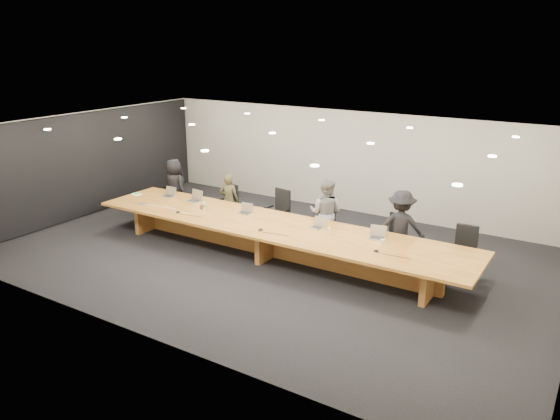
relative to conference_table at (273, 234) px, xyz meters
The scene contains 29 objects.
ground 0.52m from the conference_table, ahead, with size 12.00×12.00×0.00m, color black.
back_wall 4.10m from the conference_table, 90.00° to the left, with size 12.00×0.02×2.80m, color beige.
left_wall_panel 6.00m from the conference_table, behind, with size 0.08×7.84×2.74m, color black.
conference_table is the anchor object (origin of this frame).
chair_far_left 4.30m from the conference_table, 163.67° to the left, with size 0.60×0.60×1.18m, color black, non-canonical shape.
chair_left 2.63m from the conference_table, 150.23° to the left, with size 0.53×0.53×1.04m, color black, non-canonical shape.
chair_mid_left 1.51m from the conference_table, 119.01° to the left, with size 0.57×0.57×1.12m, color black, non-canonical shape.
chair_mid_right 1.33m from the conference_table, 60.32° to the left, with size 0.52×0.52×1.02m, color black, non-canonical shape.
chair_right 2.61m from the conference_table, 26.27° to the left, with size 0.54×0.54×1.05m, color black, non-canonical shape.
chair_far_right 4.02m from the conference_table, 16.67° to the left, with size 0.54×0.54×1.07m, color black, non-canonical shape.
person_a 4.16m from the conference_table, 163.10° to the left, with size 0.75×0.49×1.53m, color black.
person_b 2.38m from the conference_table, 151.09° to the left, with size 0.50×0.33×1.38m, color #332F1C.
person_c 1.38m from the conference_table, 57.67° to the left, with size 0.79×0.62×1.64m, color slate.
person_d 2.78m from the conference_table, 24.73° to the left, with size 1.05×0.60×1.62m, color black.
laptop_a 3.51m from the conference_table, behind, with size 0.32×0.23×0.25m, color #BAA88E, non-canonical shape.
laptop_b 2.68m from the conference_table, behind, with size 0.37×0.27×0.29m, color #C2B594, non-canonical shape.
laptop_c 1.08m from the conference_table, 162.73° to the left, with size 0.30×0.22×0.24m, color tan, non-canonical shape.
laptop_d 1.04m from the conference_table, 17.39° to the left, with size 0.30×0.22×0.24m, color #C5B496, non-canonical shape.
laptop_e 2.35m from the conference_table, ahead, with size 0.33×0.24×0.26m, color #B8A48C, non-canonical shape.
water_bottle 1.97m from the conference_table, behind, with size 0.07×0.07×0.21m, color #B2C3BE.
amber_mug 2.08m from the conference_table, behind, with size 0.08×0.08×0.09m, color brown.
paper_cup_near 1.31m from the conference_table, 12.39° to the left, with size 0.07×0.07×0.08m, color white.
paper_cup_far 2.53m from the conference_table, ahead, with size 0.09×0.09×0.10m, color silver.
notepad 4.32m from the conference_table, behind, with size 0.24×0.19×0.01m, color white.
lime_gadget 4.32m from the conference_table, behind, with size 0.16×0.09×0.02m, color #58B630.
av_box 3.58m from the conference_table, behind, with size 0.17×0.13×0.03m, color #B5B5BA.
mic_left 2.41m from the conference_table, 169.11° to the right, with size 0.12×0.12×0.03m, color black.
mic_center 0.51m from the conference_table, 92.28° to the right, with size 0.12×0.12×0.03m, color black.
mic_right 2.57m from the conference_table, ahead, with size 0.12×0.12×0.03m, color black.
Camera 1 is at (6.15, -9.53, 4.68)m, focal length 35.00 mm.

